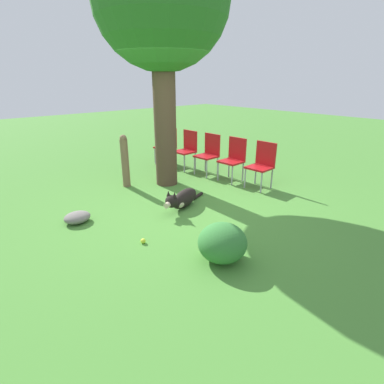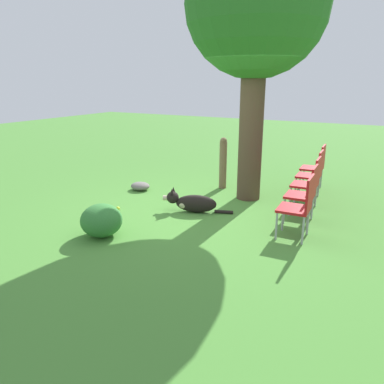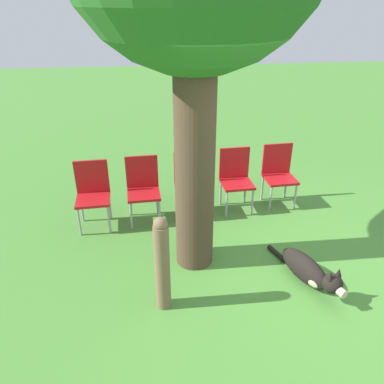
% 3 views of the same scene
% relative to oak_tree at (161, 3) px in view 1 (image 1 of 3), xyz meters
% --- Properties ---
extents(ground_plane, '(30.00, 30.00, 0.00)m').
position_rel_oak_tree_xyz_m(ground_plane, '(-0.42, -0.97, -3.26)').
color(ground_plane, '#478433').
extents(oak_tree, '(2.38, 2.38, 4.51)m').
position_rel_oak_tree_xyz_m(oak_tree, '(0.00, 0.00, 0.00)').
color(oak_tree, '#4C3828').
rests_on(oak_tree, ground_plane).
extents(dog, '(1.15, 0.50, 0.41)m').
position_rel_oak_tree_xyz_m(dog, '(-0.56, -1.19, -3.10)').
color(dog, black).
rests_on(dog, ground_plane).
extents(fence_post, '(0.15, 0.15, 1.04)m').
position_rel_oak_tree_xyz_m(fence_post, '(-0.71, 0.40, -2.73)').
color(fence_post, brown).
rests_on(fence_post, ground_plane).
extents(red_chair_0, '(0.44, 0.46, 0.90)m').
position_rel_oak_tree_xyz_m(red_chair_0, '(1.28, -1.42, -2.75)').
color(red_chair_0, '#B21419').
rests_on(red_chair_0, ground_plane).
extents(red_chair_1, '(0.44, 0.46, 0.90)m').
position_rel_oak_tree_xyz_m(red_chair_1, '(1.20, -0.75, -2.75)').
color(red_chair_1, '#B21419').
rests_on(red_chair_1, ground_plane).
extents(red_chair_2, '(0.44, 0.46, 0.90)m').
position_rel_oak_tree_xyz_m(red_chair_2, '(1.12, -0.09, -2.75)').
color(red_chair_2, '#B21419').
rests_on(red_chair_2, ground_plane).
extents(red_chair_3, '(0.44, 0.46, 0.90)m').
position_rel_oak_tree_xyz_m(red_chair_3, '(1.04, 0.58, -2.75)').
color(red_chair_3, '#B21419').
rests_on(red_chair_3, ground_plane).
extents(red_chair_4, '(0.44, 0.46, 0.90)m').
position_rel_oak_tree_xyz_m(red_chair_4, '(0.97, 1.24, -2.75)').
color(red_chair_4, '#B21419').
rests_on(red_chair_4, ground_plane).
extents(tennis_ball, '(0.07, 0.07, 0.07)m').
position_rel_oak_tree_xyz_m(tennis_ball, '(-1.69, -1.74, -3.22)').
color(tennis_ball, '#CCE033').
rests_on(tennis_ball, ground_plane).
extents(garden_rock, '(0.39, 0.34, 0.16)m').
position_rel_oak_tree_xyz_m(garden_rock, '(-2.10, -0.54, -3.18)').
color(garden_rock, slate).
rests_on(garden_rock, ground_plane).
extents(low_shrub, '(0.59, 0.59, 0.47)m').
position_rel_oak_tree_xyz_m(low_shrub, '(-1.19, -2.69, -3.02)').
color(low_shrub, '#337533').
rests_on(low_shrub, ground_plane).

